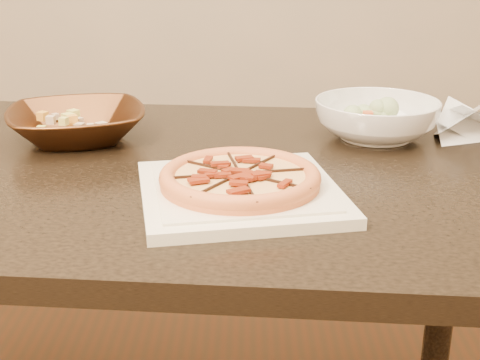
# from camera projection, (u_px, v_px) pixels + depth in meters

# --- Properties ---
(dining_table) EXTENTS (1.41, 0.96, 0.75)m
(dining_table) POSITION_uv_depth(u_px,v_px,m) (192.00, 219.00, 1.23)
(dining_table) COLOR black
(dining_table) RESTS_ON floor
(plate) EXTENTS (0.35, 0.35, 0.02)m
(plate) POSITION_uv_depth(u_px,v_px,m) (240.00, 192.00, 1.03)
(plate) COLOR beige
(plate) RESTS_ON dining_table
(pizza) EXTENTS (0.25, 0.25, 0.03)m
(pizza) POSITION_uv_depth(u_px,v_px,m) (240.00, 178.00, 1.02)
(pizza) COLOR orange
(pizza) RESTS_ON plate
(bronze_bowl) EXTENTS (0.33, 0.33, 0.07)m
(bronze_bowl) POSITION_uv_depth(u_px,v_px,m) (77.00, 124.00, 1.32)
(bronze_bowl) COLOR #4C2B15
(bronze_bowl) RESTS_ON dining_table
(mixed_dish) EXTENTS (0.09, 0.12, 0.03)m
(mixed_dish) POSITION_uv_depth(u_px,v_px,m) (74.00, 101.00, 1.30)
(mixed_dish) COLOR tan
(mixed_dish) RESTS_ON bronze_bowl
(salad_bowl) EXTENTS (0.32, 0.32, 0.08)m
(salad_bowl) POSITION_uv_depth(u_px,v_px,m) (376.00, 119.00, 1.33)
(salad_bowl) COLOR white
(salad_bowl) RESTS_ON dining_table
(salad) EXTENTS (0.09, 0.13, 0.04)m
(salad) POSITION_uv_depth(u_px,v_px,m) (378.00, 91.00, 1.31)
(salad) COLOR #A8B780
(salad) RESTS_ON salad_bowl
(cling_film) EXTENTS (0.17, 0.15, 0.05)m
(cling_film) POSITION_uv_depth(u_px,v_px,m) (468.00, 126.00, 1.33)
(cling_film) COLOR white
(cling_film) RESTS_ON dining_table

